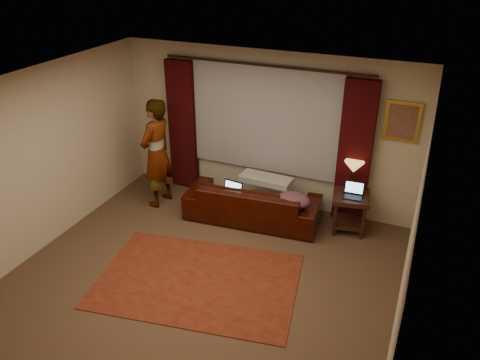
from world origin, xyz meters
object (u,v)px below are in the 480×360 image
at_px(sofa, 253,195).
at_px(person, 157,153).
at_px(end_table, 349,213).
at_px(tiffany_lamp, 353,176).
at_px(laptop_sofa, 229,191).
at_px(laptop_table, 353,191).

bearing_deg(sofa, person, -0.77).
distance_m(sofa, end_table, 1.54).
bearing_deg(tiffany_lamp, laptop_sofa, -159.59).
bearing_deg(end_table, tiffany_lamp, 103.35).
distance_m(tiffany_lamp, laptop_table, 0.27).
relative_size(sofa, person, 1.15).
bearing_deg(person, sofa, 100.54).
height_order(tiffany_lamp, laptop_table, tiffany_lamp).
height_order(sofa, tiffany_lamp, tiffany_lamp).
distance_m(sofa, tiffany_lamp, 1.59).
xyz_separation_m(sofa, laptop_sofa, (-0.31, -0.22, 0.12)).
bearing_deg(laptop_table, end_table, 111.06).
bearing_deg(laptop_sofa, end_table, 22.50).
relative_size(tiffany_lamp, person, 0.26).
bearing_deg(laptop_sofa, person, -176.27).
bearing_deg(laptop_table, laptop_sofa, -169.66).
relative_size(tiffany_lamp, laptop_table, 1.49).
bearing_deg(tiffany_lamp, end_table, -76.65).
xyz_separation_m(end_table, laptop_table, (0.03, -0.06, 0.42)).
relative_size(sofa, laptop_sofa, 6.07).
distance_m(end_table, person, 3.26).
height_order(laptop_table, person, person).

